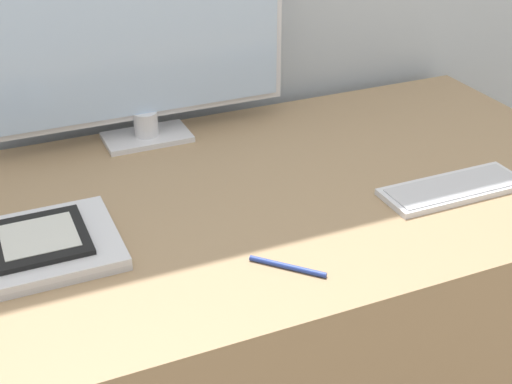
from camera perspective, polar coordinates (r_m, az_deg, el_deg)
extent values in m
cube|color=#997A56|center=(1.58, -1.09, -12.22)|extent=(1.54, 0.77, 0.76)
cube|color=silver|center=(1.60, -8.71, 4.36)|extent=(0.19, 0.11, 0.01)
cylinder|color=silver|center=(1.59, -8.80, 5.43)|extent=(0.05, 0.05, 0.05)
cube|color=silver|center=(1.52, -9.43, 12.38)|extent=(0.65, 0.01, 0.37)
cube|color=#ADC6E5|center=(1.52, -9.35, 12.30)|extent=(0.62, 0.01, 0.34)
cube|color=silver|center=(1.42, 15.51, 0.25)|extent=(0.29, 0.10, 0.01)
cube|color=#B7B7BC|center=(1.42, 15.61, 0.46)|extent=(0.27, 0.08, 0.00)
cube|color=#BCBCC1|center=(1.24, -17.87, -4.66)|extent=(0.30, 0.22, 0.01)
cube|color=silver|center=(1.24, -17.95, -4.22)|extent=(0.30, 0.22, 0.01)
cube|color=black|center=(1.23, -16.94, -3.55)|extent=(0.15, 0.16, 0.01)
cube|color=beige|center=(1.23, -16.98, -3.35)|extent=(0.12, 0.11, 0.00)
cylinder|color=navy|center=(1.15, 2.54, -5.97)|extent=(0.10, 0.10, 0.01)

